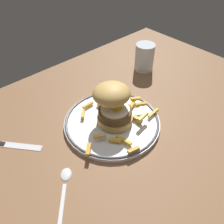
{
  "coord_description": "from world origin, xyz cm",
  "views": [
    {
      "loc": [
        -27.12,
        -32.03,
        47.41
      ],
      "look_at": [
        4.81,
        2.56,
        4.6
      ],
      "focal_mm": 37.49,
      "sensor_mm": 36.0,
      "label": 1
    }
  ],
  "objects": [
    {
      "name": "dinner_plate",
      "position": [
        4.81,
        2.56,
        0.84
      ],
      "size": [
        27.01,
        27.01,
        1.6
      ],
      "color": "silver",
      "rests_on": "ground_plane"
    },
    {
      "name": "ground_plane",
      "position": [
        0.0,
        0.0,
        -2.0
      ],
      "size": [
        127.01,
        81.56,
        4.0
      ],
      "primitive_type": "cube",
      "color": "brown"
    },
    {
      "name": "burger",
      "position": [
        5.41,
        2.77,
        7.31
      ],
      "size": [
        11.99,
        12.65,
        11.32
      ],
      "color": "tan",
      "rests_on": "dinner_plate"
    },
    {
      "name": "water_glass",
      "position": [
        33.32,
        16.02,
        4.46
      ],
      "size": [
        6.93,
        6.93,
        9.94
      ],
      "color": "silver",
      "rests_on": "ground_plane"
    },
    {
      "name": "spoon",
      "position": [
        -15.33,
        -3.54,
        0.36
      ],
      "size": [
        9.97,
        11.18,
        0.9
      ],
      "color": "silver",
      "rests_on": "ground_plane"
    },
    {
      "name": "fries_pile",
      "position": [
        5.81,
        0.15,
        2.41
      ],
      "size": [
        25.93,
        22.17,
        2.81
      ],
      "color": "gold",
      "rests_on": "dinner_plate"
    },
    {
      "name": "knife",
      "position": [
        -21.29,
        16.36,
        0.26
      ],
      "size": [
        12.62,
        14.83,
        0.7
      ],
      "color": "black",
      "rests_on": "ground_plane"
    }
  ]
}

